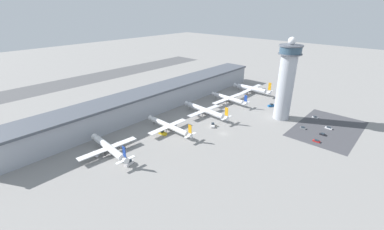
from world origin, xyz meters
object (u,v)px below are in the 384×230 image
Objects in this scene: service_truck_fuel at (272,105)px; airplane_gate_alpha at (109,148)px; airplane_gate_charlie at (205,110)px; service_truck_baggage at (129,163)px; airplane_gate_bravo at (169,126)px; car_silver_sedan at (315,117)px; car_grey_coupe at (323,134)px; control_tower at (286,80)px; service_truck_catering at (163,133)px; airplane_gate_echo at (251,89)px; car_black_suv at (303,128)px; car_maroon_suv at (316,141)px; car_green_van at (329,128)px; service_truck_water at (213,125)px; airplane_gate_delta at (228,98)px.

airplane_gate_alpha is at bearing 165.07° from service_truck_fuel.
airplane_gate_charlie reaches higher than service_truck_baggage.
airplane_gate_bravo reaches higher than car_silver_sedan.
control_tower is at bearing 76.16° from car_grey_coupe.
control_tower is at bearing -23.97° from airplane_gate_alpha.
airplane_gate_echo is at bearing 0.42° from service_truck_catering.
car_silver_sedan is at bearing -51.42° from airplane_gate_charlie.
car_silver_sedan is at bearing -34.74° from service_truck_catering.
airplane_gate_charlie is at bearing 112.81° from car_black_suv.
car_grey_coupe is (-26.86, -50.28, -0.37)m from service_truck_fuel.
airplane_gate_alpha is 131.25m from car_maroon_suv.
car_green_van is (122.51, -69.44, -0.49)m from service_truck_baggage.
car_green_van is (-13.85, -50.34, -0.30)m from service_truck_fuel.
control_tower is 1.44× the size of airplane_gate_bravo.
service_truck_water is at bearing -124.97° from airplane_gate_charlie.
service_truck_baggage is 1.34× the size of car_maroon_suv.
airplane_gate_delta is (119.53, -3.01, 0.04)m from airplane_gate_alpha.
airplane_gate_delta is 70.72m from car_black_suv.
service_truck_baggage reaches higher than car_maroon_suv.
airplane_gate_echo is at bearing 1.39° from airplane_gate_charlie.
service_truck_water is at bearing 129.30° from car_green_van.
airplane_gate_bravo is at bearing -178.65° from airplane_gate_delta.
service_truck_catering reaches higher than car_green_van.
airplane_gate_charlie is 62.88m from service_truck_fuel.
service_truck_baggage is at bearing -174.93° from airplane_gate_echo.
service_truck_fuel is at bearing -18.86° from airplane_gate_bravo.
car_maroon_suv reaches higher than car_grey_coupe.
airplane_gate_charlie is (39.06, -0.70, 0.20)m from airplane_gate_bravo.
airplane_gate_echo is at bearing 53.87° from car_maroon_suv.
airplane_gate_echo is at bearing 55.77° from car_black_suv.
service_truck_baggage is 1.44× the size of car_black_suv.
car_grey_coupe is 12.60m from car_maroon_suv.
service_truck_baggage is 146.88m from car_silver_sedan.
service_truck_fuel is at bearing -11.89° from service_truck_water.
car_green_van is (-13.44, -13.84, 0.05)m from car_silver_sedan.
car_black_suv is (-47.31, -69.55, -3.68)m from airplane_gate_echo.
airplane_gate_alpha is at bearing 144.90° from car_green_van.
car_black_suv is 25.57m from car_silver_sedan.
car_maroon_suv is (27.05, -64.22, -0.33)m from service_truck_water.
service_truck_baggage is at bearing 172.03° from service_truck_fuel.
service_truck_water is at bearing 112.84° from car_maroon_suv.
service_truck_fuel is at bearing -122.82° from airplane_gate_echo.
car_silver_sedan is (25.57, -0.03, -0.02)m from car_black_suv.
airplane_gate_charlie is 86.15m from car_grey_coupe.
car_silver_sedan is (-21.74, -69.58, -3.70)m from airplane_gate_echo.
car_green_van is (40.61, -81.58, -3.72)m from airplane_gate_charlie.
service_truck_catering is 0.96× the size of service_truck_water.
airplane_gate_bravo is 98.87m from service_truck_fuel.
airplane_gate_echo is 6.16× the size of service_truck_water.
service_truck_baggage is at bearing -163.31° from airplane_gate_bravo.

